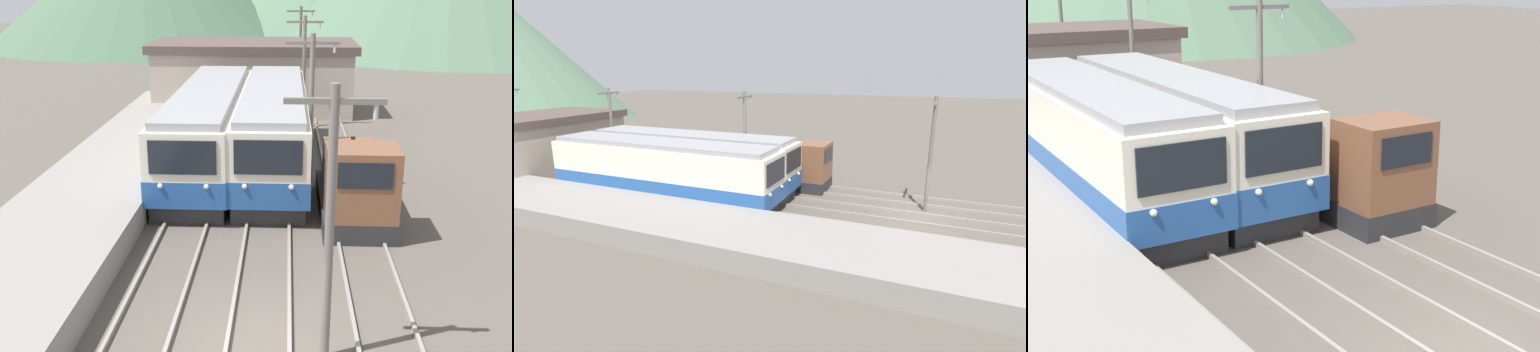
{
  "view_description": "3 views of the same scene",
  "coord_description": "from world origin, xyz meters",
  "views": [
    {
      "loc": [
        0.76,
        -11.86,
        8.08
      ],
      "look_at": [
        -0.19,
        6.71,
        1.9
      ],
      "focal_mm": 42.0,
      "sensor_mm": 36.0,
      "label": 1
    },
    {
      "loc": [
        -20.38,
        -0.72,
        7.45
      ],
      "look_at": [
        0.43,
        8.25,
        1.37
      ],
      "focal_mm": 28.0,
      "sensor_mm": 36.0,
      "label": 2
    },
    {
      "loc": [
        -8.95,
        -8.0,
        6.87
      ],
      "look_at": [
        0.01,
        6.4,
        1.94
      ],
      "focal_mm": 50.0,
      "sensor_mm": 36.0,
      "label": 3
    }
  ],
  "objects": [
    {
      "name": "catenary_mast_distant",
      "position": [
        1.71,
        32.21,
        3.39
      ],
      "size": [
        2.0,
        0.2,
        6.16
      ],
      "color": "slate",
      "rests_on": "ground"
    },
    {
      "name": "ground_plane",
      "position": [
        0.0,
        0.0,
        0.0
      ],
      "size": [
        200.0,
        200.0,
        0.0
      ],
      "primitive_type": "plane",
      "color": "#564F47"
    },
    {
      "name": "catenary_mast_near",
      "position": [
        1.71,
        -0.36,
        3.39
      ],
      "size": [
        2.0,
        0.2,
        6.16
      ],
      "color": "slate",
      "rests_on": "ground"
    },
    {
      "name": "catenary_mast_mid",
      "position": [
        1.71,
        10.5,
        3.39
      ],
      "size": [
        2.0,
        0.2,
        6.16
      ],
      "color": "slate",
      "rests_on": "ground"
    },
    {
      "name": "shunting_locomotive",
      "position": [
        3.2,
        8.06,
        1.21
      ],
      "size": [
        2.4,
        5.77,
        3.0
      ],
      "color": "#28282B",
      "rests_on": "ground"
    },
    {
      "name": "track_left",
      "position": [
        -2.6,
        0.0,
        0.07
      ],
      "size": [
        1.54,
        60.0,
        0.14
      ],
      "color": "gray",
      "rests_on": "ground"
    },
    {
      "name": "track_right",
      "position": [
        3.2,
        0.0,
        0.07
      ],
      "size": [
        1.54,
        60.0,
        0.14
      ],
      "color": "gray",
      "rests_on": "ground"
    },
    {
      "name": "commuter_train_center",
      "position": [
        0.2,
        13.52,
        1.68
      ],
      "size": [
        2.84,
        13.79,
        3.61
      ],
      "color": "#28282B",
      "rests_on": "ground"
    },
    {
      "name": "catenary_mast_far",
      "position": [
        1.71,
        21.35,
        3.39
      ],
      "size": [
        2.0,
        0.2,
        6.16
      ],
      "color": "slate",
      "rests_on": "ground"
    },
    {
      "name": "commuter_train_left",
      "position": [
        -2.6,
        13.6,
        1.66
      ],
      "size": [
        2.84,
        14.06,
        3.57
      ],
      "color": "#28282B",
      "rests_on": "ground"
    },
    {
      "name": "track_center",
      "position": [
        0.2,
        0.0,
        0.07
      ],
      "size": [
        1.54,
        60.0,
        0.14
      ],
      "color": "gray",
      "rests_on": "ground"
    },
    {
      "name": "station_building",
      "position": [
        -1.31,
        26.0,
        2.17
      ],
      "size": [
        12.6,
        6.3,
        4.3
      ],
      "color": "#AD9E8E",
      "rests_on": "ground"
    }
  ]
}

